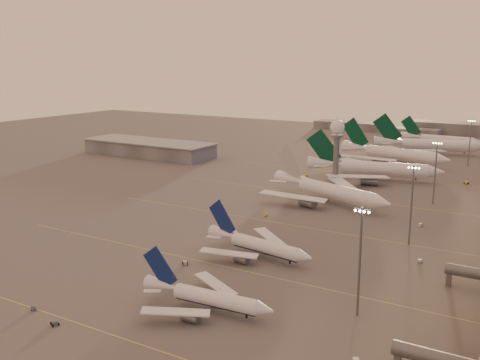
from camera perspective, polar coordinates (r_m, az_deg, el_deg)
The scene contains 25 objects.
ground at distance 158.09m, azimuth -8.64°, elevation -8.69°, with size 700.00×700.00×0.00m, color #535050.
taxiway_markings at distance 189.55m, azimuth 9.50°, elevation -5.14°, with size 180.00×185.25×0.02m.
hangar at distance 336.18m, azimuth -9.23°, elevation 3.24°, with size 82.00×27.00×8.50m.
radar_tower at distance 252.21m, azimuth 9.80°, elevation 4.07°, with size 6.40×6.40×31.10m.
mast_a at distance 126.19m, azimuth 12.08°, elevation -7.67°, with size 3.60×0.56×25.00m.
mast_b at distance 177.73m, azimuth 17.04°, elevation -2.09°, with size 3.60×0.56×25.00m.
mast_c at distance 231.29m, azimuth 19.24°, elevation 1.01°, with size 3.60×0.56×25.00m.
mast_d at distance 319.18m, azimuth 22.33°, elevation 3.71°, with size 3.60×0.56×25.00m.
distant_horizon at distance 450.69m, azimuth 19.09°, elevation 4.94°, with size 165.00×37.50×9.00m.
narrowbody_near at distance 130.13m, azimuth -3.40°, elevation -12.02°, with size 34.01×27.10×13.28m.
narrowbody_mid at distance 162.83m, azimuth 1.87°, elevation -6.81°, with size 37.23×29.50×14.61m.
widebody_white at distance 224.53m, azimuth 9.08°, elevation -1.42°, with size 56.94×44.84×20.92m.
greentail_a at distance 270.90m, azimuth 13.48°, elevation 0.85°, with size 63.14×50.48×23.22m.
greentail_b at distance 315.18m, azimuth 15.34°, elevation 2.33°, with size 63.89×51.04×23.54m.
greentail_c at distance 353.27m, azimuth 18.72°, elevation 3.17°, with size 64.33×51.22×23.99m.
greentail_d at distance 387.84m, azimuth 19.71°, elevation 3.73°, with size 52.37×42.24×19.01m.
gsv_truck_a at distance 138.81m, azimuth -20.07°, elevation -11.86°, with size 5.76×5.21×2.32m.
gsv_tug_near at distance 130.46m, azimuth -18.30°, elevation -13.65°, with size 3.34×4.05×1.00m.
gsv_catering_a at distance 111.85m, azimuth 11.84°, elevation -16.84°, with size 5.98×4.84×4.51m.
gsv_tug_mid at distance 158.19m, azimuth -5.60°, elevation -8.39°, with size 3.89×4.02×1.00m.
gsv_truck_b at distance 166.35m, azimuth 17.95°, elevation -7.69°, with size 5.40×2.32×2.12m.
gsv_truck_c at distance 204.17m, azimuth 2.79°, elevation -3.38°, with size 5.53×5.14×2.25m.
gsv_catering_b at distance 200.58m, azimuth 17.93°, elevation -3.92°, with size 6.14×4.24×4.62m.
gsv_truck_d at distance 273.30m, azimuth 6.78°, elevation 0.58°, with size 3.38×6.07×2.32m.
gsv_tug_hangar at distance 275.60m, azimuth 22.01°, elevation -0.27°, with size 4.21×2.87×1.12m.
Camera 1 is at (95.50, -112.76, 56.20)m, focal length 42.00 mm.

